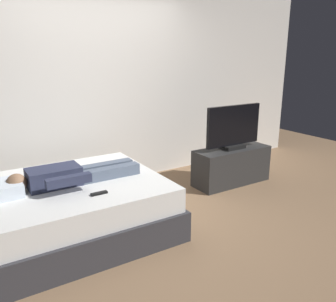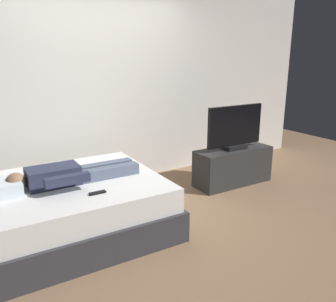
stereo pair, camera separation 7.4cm
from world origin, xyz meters
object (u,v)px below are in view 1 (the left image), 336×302
object	(u,v)px
remote	(99,193)
tv_stand	(231,166)
tv	(233,128)
bed	(68,210)
person	(68,176)

from	to	relation	value
remote	tv_stand	bearing A→B (deg)	16.34
tv_stand	tv	world-z (taller)	tv
bed	tv_stand	bearing A→B (deg)	5.17
person	tv	distance (m)	2.33
bed	person	bearing A→B (deg)	-31.66
bed	remote	size ratio (longest dim) A/B	12.68
remote	tv	size ratio (longest dim) A/B	0.17
person	remote	xyz separation A→B (m)	(0.15, -0.40, -0.07)
tv_stand	person	bearing A→B (deg)	-174.33
person	bed	bearing A→B (deg)	148.34
bed	tv_stand	size ratio (longest dim) A/B	1.73
person	remote	world-z (taller)	person
bed	person	world-z (taller)	person
tv	remote	bearing A→B (deg)	-163.66
remote	tv	distance (m)	2.27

